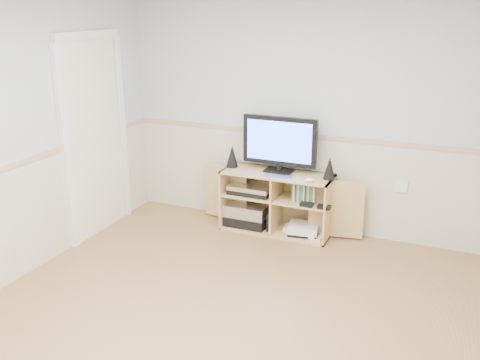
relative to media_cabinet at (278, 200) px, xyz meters
name	(u,v)px	position (x,y,z in m)	size (l,w,h in m)	color
room	(212,174)	(0.17, -1.93, 0.88)	(4.04, 4.54, 2.54)	tan
media_cabinet	(278,200)	(0.00, 0.00, 0.00)	(1.81, 0.43, 0.65)	tan
monitor	(280,142)	(0.00, 0.00, 0.64)	(0.79, 0.18, 0.59)	black
speaker_left	(232,156)	(-0.52, -0.03, 0.44)	(0.13, 0.13, 0.24)	black
speaker_right	(330,168)	(0.54, -0.03, 0.43)	(0.12, 0.12, 0.23)	black
keyboard	(278,177)	(0.05, -0.19, 0.32)	(0.30, 0.12, 0.01)	silver
mouse	(309,180)	(0.38, -0.19, 0.34)	(0.10, 0.06, 0.04)	white
av_components	(249,207)	(-0.31, -0.05, -0.11)	(0.53, 0.34, 0.47)	black
game_consoles	(303,229)	(0.30, -0.07, -0.26)	(0.46, 0.30, 0.11)	white
game_cases	(305,192)	(0.31, -0.07, 0.15)	(0.24, 0.14, 0.19)	#3F8C3F
wall_outlet	(401,186)	(1.23, 0.17, 0.27)	(0.12, 0.03, 0.12)	white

